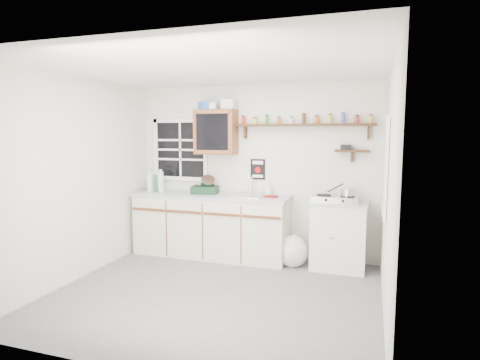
% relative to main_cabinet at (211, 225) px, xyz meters
% --- Properties ---
extents(room, '(3.64, 3.24, 2.54)m').
position_rel_main_cabinet_xyz_m(room, '(0.58, -1.30, 0.79)').
color(room, '#555557').
rests_on(room, ground).
extents(main_cabinet, '(2.31, 0.63, 0.92)m').
position_rel_main_cabinet_xyz_m(main_cabinet, '(0.00, 0.00, 0.00)').
color(main_cabinet, beige).
rests_on(main_cabinet, floor).
extents(right_cabinet, '(0.73, 0.57, 0.91)m').
position_rel_main_cabinet_xyz_m(right_cabinet, '(1.83, 0.03, -0.01)').
color(right_cabinet, silver).
rests_on(right_cabinet, floor).
extents(sink, '(0.52, 0.44, 0.29)m').
position_rel_main_cabinet_xyz_m(sink, '(0.54, 0.01, 0.47)').
color(sink, '#B2B2B7').
rests_on(sink, main_cabinet).
extents(upper_cabinet, '(0.60, 0.32, 0.65)m').
position_rel_main_cabinet_xyz_m(upper_cabinet, '(0.03, 0.14, 1.36)').
color(upper_cabinet, brown).
rests_on(upper_cabinet, wall_back).
extents(upper_cabinet_clutter, '(0.55, 0.24, 0.14)m').
position_rel_main_cabinet_xyz_m(upper_cabinet_clutter, '(0.01, 0.14, 1.75)').
color(upper_cabinet_clutter, '#194CA6').
rests_on(upper_cabinet_clutter, upper_cabinet).
extents(spice_shelf, '(1.91, 0.18, 0.35)m').
position_rel_main_cabinet_xyz_m(spice_shelf, '(1.32, 0.21, 1.47)').
color(spice_shelf, black).
rests_on(spice_shelf, wall_back).
extents(secondary_shelf, '(0.45, 0.16, 0.24)m').
position_rel_main_cabinet_xyz_m(secondary_shelf, '(1.94, 0.22, 1.12)').
color(secondary_shelf, black).
rests_on(secondary_shelf, wall_back).
extents(warning_sign, '(0.22, 0.02, 0.30)m').
position_rel_main_cabinet_xyz_m(warning_sign, '(0.63, 0.29, 0.82)').
color(warning_sign, black).
rests_on(warning_sign, wall_back).
extents(window_back, '(0.93, 0.03, 0.98)m').
position_rel_main_cabinet_xyz_m(window_back, '(-0.62, 0.29, 1.09)').
color(window_back, black).
rests_on(window_back, wall_back).
extents(window_right, '(0.03, 0.78, 1.08)m').
position_rel_main_cabinet_xyz_m(window_right, '(2.37, -0.75, 0.99)').
color(window_right, black).
rests_on(window_right, wall_back).
extents(water_bottles, '(0.27, 0.16, 0.34)m').
position_rel_main_cabinet_xyz_m(water_bottles, '(-0.89, -0.01, 0.60)').
color(water_bottles, silver).
rests_on(water_bottles, main_cabinet).
extents(dish_rack, '(0.41, 0.33, 0.28)m').
position_rel_main_cabinet_xyz_m(dish_rack, '(-0.10, 0.05, 0.55)').
color(dish_rack, black).
rests_on(dish_rack, main_cabinet).
extents(soap_bottle, '(0.09, 0.09, 0.18)m').
position_rel_main_cabinet_xyz_m(soap_bottle, '(0.82, 0.22, 0.55)').
color(soap_bottle, silver).
rests_on(soap_bottle, main_cabinet).
extents(rag, '(0.18, 0.17, 0.02)m').
position_rel_main_cabinet_xyz_m(rag, '(0.91, 0.02, 0.47)').
color(rag, maroon).
rests_on(rag, main_cabinet).
extents(hotplate, '(0.62, 0.35, 0.09)m').
position_rel_main_cabinet_xyz_m(hotplate, '(1.78, 0.01, 0.49)').
color(hotplate, '#B2B2B7').
rests_on(hotplate, right_cabinet).
extents(saucepan, '(0.37, 0.29, 0.18)m').
position_rel_main_cabinet_xyz_m(saucepan, '(1.93, 0.01, 0.58)').
color(saucepan, '#B2B2B7').
rests_on(saucepan, hotplate).
extents(trash_bag, '(0.42, 0.38, 0.48)m').
position_rel_main_cabinet_xyz_m(trash_bag, '(1.24, -0.08, -0.26)').
color(trash_bag, silver).
rests_on(trash_bag, floor).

